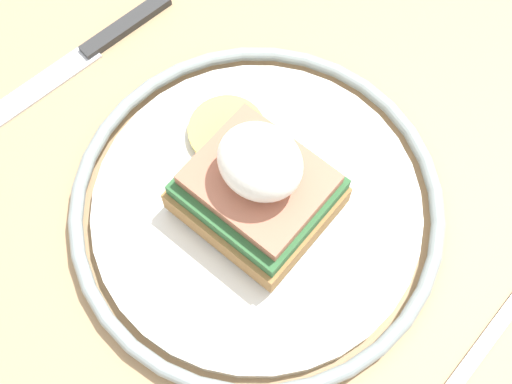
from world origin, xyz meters
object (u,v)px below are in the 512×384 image
Objects in this scene: sandwich at (255,181)px; knife at (85,54)px; plate at (256,207)px; fork at (455,383)px.

knife is at bearing -4.07° from sandwich.
plate is 1.35× the size of knife.
fork is (-0.17, 0.01, -0.04)m from sandwich.
sandwich is 0.81× the size of fork.
knife is (0.35, -0.02, 0.00)m from fork.
knife is at bearing -3.83° from fork.
sandwich is at bearing -35.10° from plate.
plate is 2.05× the size of sandwich.
plate is at bearing 144.90° from sandwich.
knife reaches higher than fork.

